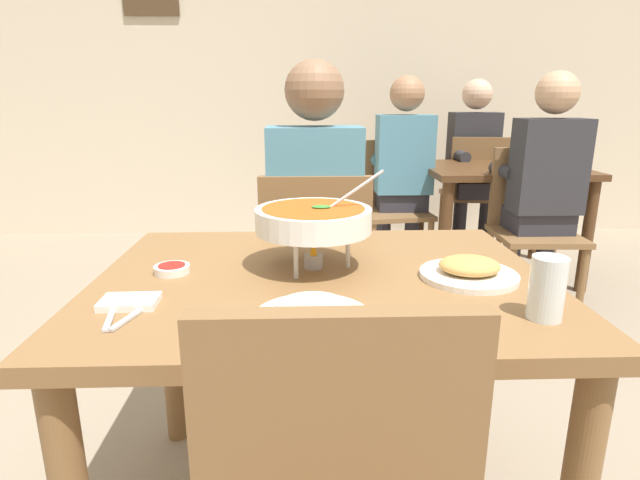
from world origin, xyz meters
TOP-DOWN VIEW (x-y plane):
  - cafe_rear_partition at (0.00, 3.31)m, footprint 10.00×0.10m
  - dining_table_main at (0.00, 0.00)m, footprint 1.12×0.88m
  - chair_diner_main at (-0.00, 0.73)m, footprint 0.44×0.44m
  - diner_main at (0.00, 0.76)m, footprint 0.40×0.45m
  - curry_bowl at (-0.02, 0.06)m, footprint 0.33×0.30m
  - rice_plate at (-0.03, -0.28)m, footprint 0.24×0.24m
  - appetizer_plate at (0.36, -0.04)m, footprint 0.24×0.24m
  - sauce_dish at (-0.38, 0.03)m, footprint 0.09×0.09m
  - napkin_folded at (-0.42, -0.18)m, footprint 0.12×0.08m
  - fork_utensil at (-0.44, -0.23)m, footprint 0.05×0.17m
  - spoon_utensil at (-0.39, -0.23)m, footprint 0.06×0.17m
  - drink_glass at (0.44, -0.28)m, footprint 0.07×0.07m
  - dining_table_far at (1.26, 2.07)m, footprint 1.00×0.80m
  - chair_bg_left at (0.54, 2.16)m, footprint 0.50×0.50m
  - chair_bg_middle at (1.27, 2.57)m, footprint 0.49×0.49m
  - chair_bg_right at (1.25, 1.56)m, footprint 0.46×0.46m
  - chair_bg_corner at (0.73, 2.61)m, footprint 0.45×0.45m
  - patron_bg_left at (0.62, 2.12)m, footprint 0.40×0.45m
  - patron_bg_middle at (1.25, 2.61)m, footprint 0.40×0.45m
  - patron_bg_right at (1.27, 1.51)m, footprint 0.40×0.45m

SIDE VIEW (x-z plane):
  - chair_diner_main at x=0.00m, z-range 0.06..0.96m
  - chair_bg_left at x=0.54m, z-range 0.06..0.96m
  - chair_bg_middle at x=1.27m, z-range 0.06..0.96m
  - chair_bg_right at x=1.25m, z-range 0.06..0.96m
  - chair_bg_corner at x=0.73m, z-range 0.06..0.96m
  - dining_table_far at x=1.26m, z-range 0.24..0.98m
  - dining_table_main at x=0.00m, z-range 0.26..1.00m
  - fork_utensil at x=-0.44m, z-range 0.74..0.75m
  - spoon_utensil at x=-0.39m, z-range 0.74..0.75m
  - diner_main at x=0.00m, z-range 0.09..1.40m
  - patron_bg_left at x=0.62m, z-range 0.09..1.40m
  - patron_bg_middle at x=1.25m, z-range 0.09..1.40m
  - patron_bg_right at x=1.27m, z-range 0.09..1.40m
  - napkin_folded at x=-0.42m, z-range 0.74..0.76m
  - sauce_dish at x=-0.38m, z-range 0.74..0.76m
  - rice_plate at x=-0.03m, z-range 0.73..0.79m
  - appetizer_plate at x=0.36m, z-range 0.73..0.79m
  - drink_glass at x=0.44m, z-range 0.73..0.86m
  - curry_bowl at x=-0.02m, z-range 0.74..1.00m
  - cafe_rear_partition at x=0.00m, z-range 0.00..3.00m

